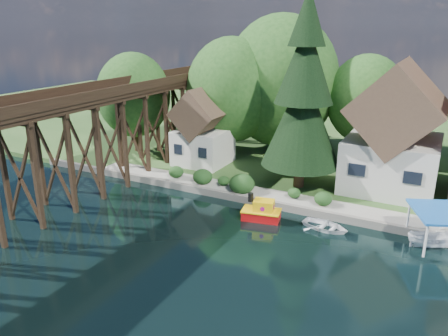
% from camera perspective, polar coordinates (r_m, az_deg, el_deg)
% --- Properties ---
extents(ground, '(140.00, 140.00, 0.00)m').
position_cam_1_polar(ground, '(28.97, 1.82, -11.20)').
color(ground, black).
rests_on(ground, ground).
extents(bank, '(140.00, 52.00, 0.50)m').
position_cam_1_polar(bank, '(59.43, 16.30, 4.02)').
color(bank, '#26471C').
rests_on(bank, ground).
extents(seawall, '(60.00, 0.40, 0.62)m').
position_cam_1_polar(seawall, '(34.45, 13.77, -6.11)').
color(seawall, slate).
rests_on(seawall, ground).
extents(promenade, '(50.00, 2.60, 0.06)m').
position_cam_1_polar(promenade, '(35.20, 17.48, -5.52)').
color(promenade, gray).
rests_on(promenade, bank).
extents(trestle_bridge, '(4.12, 44.18, 9.30)m').
position_cam_1_polar(trestle_bridge, '(39.73, -15.96, 4.69)').
color(trestle_bridge, black).
rests_on(trestle_bridge, ground).
extents(house_left, '(7.64, 8.64, 11.02)m').
position_cam_1_polar(house_left, '(39.97, 21.34, 3.90)').
color(house_left, silver).
rests_on(house_left, bank).
extents(shed, '(5.09, 5.40, 7.85)m').
position_cam_1_polar(shed, '(44.41, -2.77, 4.77)').
color(shed, silver).
rests_on(shed, bank).
extents(bg_trees, '(49.90, 13.30, 10.57)m').
position_cam_1_polar(bg_trees, '(45.60, 14.96, 8.97)').
color(bg_trees, '#382314').
rests_on(bg_trees, bank).
extents(shrubs, '(15.76, 2.47, 1.70)m').
position_cam_1_polar(shrubs, '(37.85, 1.68, -1.79)').
color(shrubs, '#1C3D16').
rests_on(shrubs, bank).
extents(conifer, '(6.75, 6.75, 16.63)m').
position_cam_1_polar(conifer, '(37.39, 10.35, 9.22)').
color(conifer, '#382314').
rests_on(conifer, bank).
extents(tugboat, '(3.17, 2.14, 2.12)m').
position_cam_1_polar(tugboat, '(33.51, 4.95, -5.73)').
color(tugboat, red).
rests_on(tugboat, ground).
extents(boat_white_a, '(3.76, 2.95, 0.71)m').
position_cam_1_polar(boat_white_a, '(32.84, 13.13, -7.24)').
color(boat_white_a, white).
rests_on(boat_white_a, ground).
extents(boat_canopy, '(4.18, 4.89, 2.66)m').
position_cam_1_polar(boat_canopy, '(32.37, 25.75, -7.56)').
color(boat_canopy, white).
rests_on(boat_canopy, ground).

